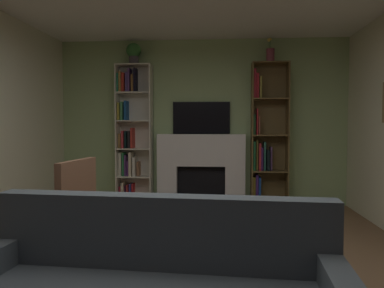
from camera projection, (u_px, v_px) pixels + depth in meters
ground_plane at (179, 286)px, 3.10m from camera, size 7.84×7.84×0.00m
wall_back_accent at (202, 122)px, 6.31m from camera, size 4.77×0.06×2.67m
fireplace at (201, 168)px, 6.21m from camera, size 1.51×0.50×1.14m
tv at (201, 118)px, 6.25m from camera, size 0.92×0.06×0.52m
bookshelf_left at (131, 136)px, 6.28m from camera, size 0.57×0.29×2.26m
bookshelf_right at (265, 140)px, 6.10m from camera, size 0.57×0.33×2.26m
potted_plant at (134, 52)px, 6.16m from camera, size 0.24×0.24×0.34m
vase_with_flowers at (270, 55)px, 5.99m from camera, size 0.13×0.13×0.38m
armchair at (57, 213)px, 3.39m from camera, size 0.69×0.70×0.99m
coffee_table at (168, 252)px, 2.77m from camera, size 0.94×0.47×0.44m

